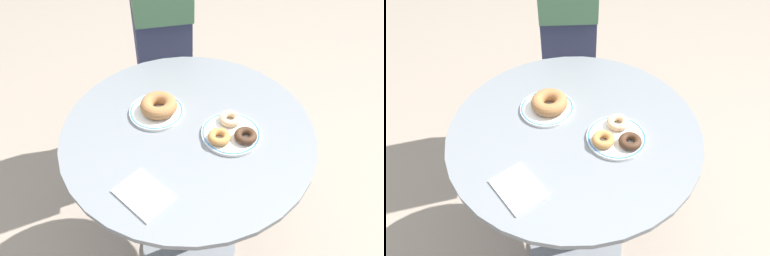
# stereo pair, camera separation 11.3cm
# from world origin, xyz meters

# --- Properties ---
(ground_plane) EXTENTS (7.00, 7.00, 0.02)m
(ground_plane) POSITION_xyz_m (0.00, 0.00, -0.01)
(ground_plane) COLOR gray
(cafe_table) EXTENTS (0.78, 0.78, 0.75)m
(cafe_table) POSITION_xyz_m (0.00, 0.00, 0.52)
(cafe_table) COLOR slate
(cafe_table) RESTS_ON ground
(plate_left) EXTENTS (0.17, 0.17, 0.01)m
(plate_left) POSITION_xyz_m (-0.12, 0.01, 0.76)
(plate_left) COLOR white
(plate_left) RESTS_ON cafe_table
(plate_right) EXTENTS (0.18, 0.18, 0.01)m
(plate_right) POSITION_xyz_m (0.12, 0.04, 0.76)
(plate_right) COLOR white
(plate_right) RESTS_ON cafe_table
(donut_cinnamon) EXTENTS (0.16, 0.16, 0.04)m
(donut_cinnamon) POSITION_xyz_m (-0.12, 0.02, 0.78)
(donut_cinnamon) COLOR #A36B3D
(donut_cinnamon) RESTS_ON plate_left
(donut_chocolate) EXTENTS (0.10, 0.10, 0.02)m
(donut_chocolate) POSITION_xyz_m (0.17, 0.04, 0.77)
(donut_chocolate) COLOR #422819
(donut_chocolate) RESTS_ON plate_right
(donut_glazed) EXTENTS (0.09, 0.09, 0.02)m
(donut_glazed) POSITION_xyz_m (0.10, 0.09, 0.77)
(donut_glazed) COLOR #E0B789
(donut_glazed) RESTS_ON plate_right
(donut_old_fashioned) EXTENTS (0.09, 0.09, 0.02)m
(donut_old_fashioned) POSITION_xyz_m (0.11, -0.00, 0.77)
(donut_old_fashioned) COLOR #BC7F42
(donut_old_fashioned) RESTS_ON plate_right
(paper_napkin) EXTENTS (0.16, 0.13, 0.01)m
(paper_napkin) POSITION_xyz_m (0.02, -0.27, 0.75)
(paper_napkin) COLOR white
(paper_napkin) RESTS_ON cafe_table
(person_figure) EXTENTS (0.45, 0.47, 1.62)m
(person_figure) POSITION_xyz_m (-0.43, 0.49, 0.79)
(person_figure) COLOR #2D3351
(person_figure) RESTS_ON ground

